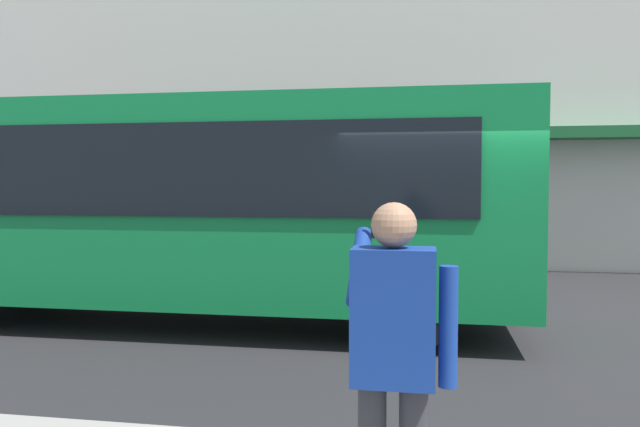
# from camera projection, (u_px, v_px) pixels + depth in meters

# --- Properties ---
(ground_plane) EXTENTS (60.00, 60.00, 0.00)m
(ground_plane) POSITION_uv_depth(u_px,v_px,m) (448.00, 339.00, 7.61)
(ground_plane) COLOR #232326
(building_facade_far) EXTENTS (28.00, 1.55, 12.00)m
(building_facade_far) POSITION_uv_depth(u_px,v_px,m) (441.00, 6.00, 14.00)
(building_facade_far) COLOR beige
(building_facade_far) RESTS_ON ground_plane
(red_bus) EXTENTS (9.05, 2.54, 3.08)m
(red_bus) POSITION_uv_depth(u_px,v_px,m) (189.00, 202.00, 8.48)
(red_bus) COLOR #0F7238
(red_bus) RESTS_ON ground_plane
(pedestrian_photographer) EXTENTS (0.53, 0.52, 1.70)m
(pedestrian_photographer) POSITION_uv_depth(u_px,v_px,m) (394.00, 348.00, 2.96)
(pedestrian_photographer) COLOR #2D2D33
(pedestrian_photographer) RESTS_ON sidewalk_curb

